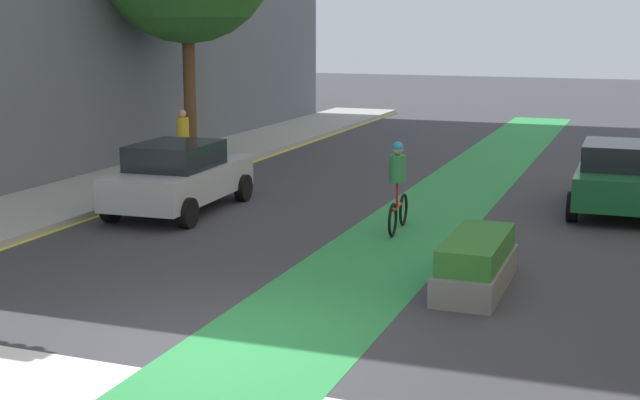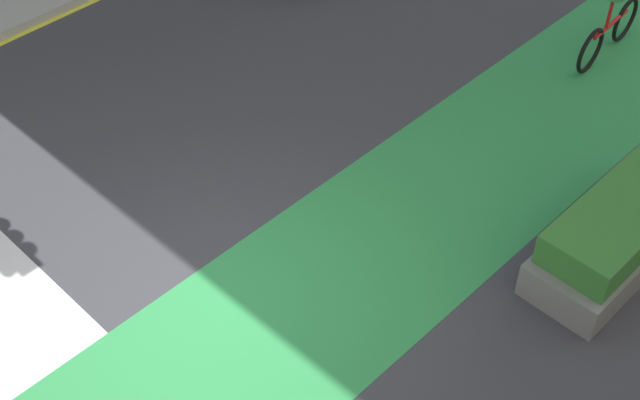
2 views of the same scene
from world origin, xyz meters
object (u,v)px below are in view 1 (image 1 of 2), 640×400
at_px(cyclist_in_lane, 398,185).
at_px(pedestrian_sidewalk_left_a, 183,139).
at_px(median_planter, 476,263).
at_px(car_green_right_far, 620,176).
at_px(car_silver_left_far, 179,176).

distance_m(cyclist_in_lane, pedestrian_sidewalk_left_a, 8.85).
distance_m(pedestrian_sidewalk_left_a, median_planter, 12.56).
bearing_deg(car_green_right_far, cyclist_in_lane, -138.11).
bearing_deg(cyclist_in_lane, pedestrian_sidewalk_left_a, 148.28).
distance_m(car_silver_left_far, median_planter, 8.10).
xyz_separation_m(car_green_right_far, cyclist_in_lane, (-4.11, -3.69, 0.17)).
bearing_deg(pedestrian_sidewalk_left_a, car_green_right_far, -4.75).
bearing_deg(car_green_right_far, median_planter, -105.26).
xyz_separation_m(car_silver_left_far, cyclist_in_lane, (5.11, -0.18, 0.17)).
xyz_separation_m(cyclist_in_lane, median_planter, (2.22, -3.25, -0.57)).
bearing_deg(car_silver_left_far, cyclist_in_lane, -2.01).
bearing_deg(median_planter, cyclist_in_lane, 124.30).
height_order(car_silver_left_far, cyclist_in_lane, cyclist_in_lane).
bearing_deg(car_silver_left_far, car_green_right_far, 20.83).
relative_size(cyclist_in_lane, median_planter, 0.71).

